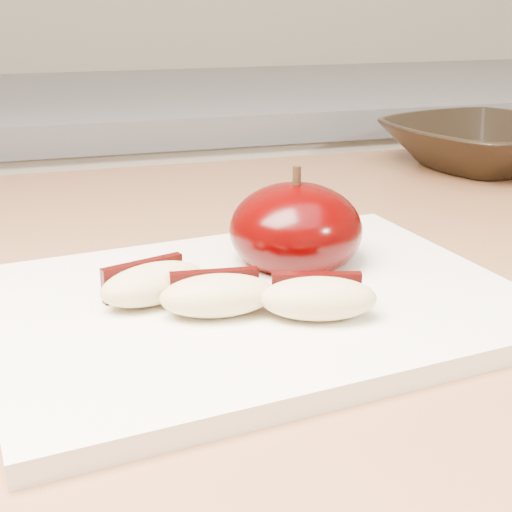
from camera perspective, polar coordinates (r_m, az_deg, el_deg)
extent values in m
cube|color=silver|center=(1.35, -8.93, -8.02)|extent=(2.40, 0.60, 0.90)
cube|color=slate|center=(1.21, -10.16, 12.06)|extent=(2.40, 0.62, 0.04)
cube|color=olive|center=(0.55, -0.74, -1.94)|extent=(1.64, 0.64, 0.04)
cube|color=white|center=(0.44, 0.00, -3.81)|extent=(0.34, 0.27, 0.01)
ellipsoid|color=#2E0000|center=(0.49, 3.20, 2.12)|extent=(0.11, 0.11, 0.06)
cylinder|color=black|center=(0.48, 3.28, 6.40)|extent=(0.01, 0.01, 0.01)
ellipsoid|color=tan|center=(0.43, -8.23, -2.22)|extent=(0.07, 0.05, 0.02)
cube|color=black|center=(0.44, -9.04, -1.75)|extent=(0.05, 0.02, 0.02)
ellipsoid|color=tan|center=(0.41, -3.09, -3.17)|extent=(0.07, 0.04, 0.02)
cube|color=black|center=(0.42, -3.33, -2.55)|extent=(0.05, 0.01, 0.02)
ellipsoid|color=tan|center=(0.40, 5.02, -3.41)|extent=(0.07, 0.05, 0.02)
cube|color=black|center=(0.42, 4.84, -2.76)|extent=(0.05, 0.02, 0.02)
imported|color=black|center=(0.85, 17.82, 8.47)|extent=(0.25, 0.25, 0.05)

